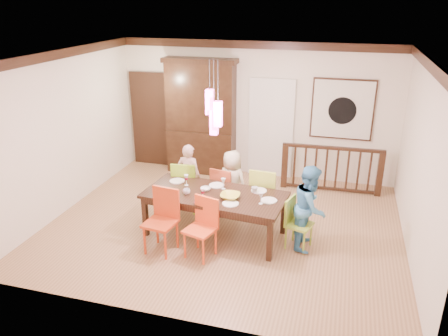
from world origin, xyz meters
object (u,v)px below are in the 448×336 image
(dining_table, at_px, (215,198))
(chair_far_left, at_px, (186,182))
(balustrade, at_px, (331,168))
(chair_end_right, at_px, (300,221))
(person_end_right, at_px, (310,207))
(person_far_left, at_px, (189,176))
(china_hutch, at_px, (201,117))
(person_far_mid, at_px, (232,183))

(dining_table, distance_m, chair_far_left, 1.06)
(chair_far_left, relative_size, balustrade, 0.49)
(balustrade, bearing_deg, chair_end_right, -101.05)
(person_end_right, bearing_deg, chair_far_left, 78.87)
(balustrade, distance_m, person_far_left, 2.92)
(chair_far_left, xyz_separation_m, chair_end_right, (2.17, -0.76, -0.09))
(dining_table, relative_size, person_far_left, 1.91)
(china_hutch, bearing_deg, dining_table, -67.25)
(dining_table, height_order, chair_end_right, chair_end_right)
(dining_table, bearing_deg, chair_far_left, 141.90)
(chair_end_right, relative_size, china_hutch, 0.33)
(china_hutch, height_order, person_far_mid, china_hutch)
(chair_end_right, bearing_deg, balustrade, 6.73)
(chair_end_right, distance_m, person_far_mid, 1.56)
(person_far_left, height_order, person_far_mid, person_far_left)
(balustrade, relative_size, person_far_left, 1.61)
(chair_end_right, xyz_separation_m, person_far_mid, (-1.32, 0.84, 0.14))
(china_hutch, xyz_separation_m, balustrade, (2.88, -0.35, -0.77))
(china_hutch, xyz_separation_m, person_end_right, (2.66, -2.61, -0.59))
(dining_table, xyz_separation_m, chair_far_left, (-0.77, 0.72, -0.11))
(chair_end_right, relative_size, balustrade, 0.41)
(person_far_left, distance_m, person_end_right, 2.44)
(china_hutch, height_order, person_far_left, china_hutch)
(dining_table, relative_size, person_end_right, 1.74)
(person_far_left, height_order, person_end_right, person_end_right)
(dining_table, xyz_separation_m, china_hutch, (-1.12, 2.67, 0.60))
(chair_end_right, distance_m, person_end_right, 0.27)
(dining_table, distance_m, balustrade, 2.92)
(chair_end_right, bearing_deg, chair_far_left, 86.32)
(dining_table, xyz_separation_m, chair_end_right, (1.40, -0.03, -0.20))
(dining_table, relative_size, balustrade, 1.18)
(chair_far_left, bearing_deg, person_far_left, -99.09)
(dining_table, relative_size, chair_far_left, 2.42)
(dining_table, distance_m, china_hutch, 2.95)
(person_end_right, bearing_deg, china_hutch, 50.48)
(person_end_right, bearing_deg, person_far_left, 75.73)
(china_hutch, bearing_deg, person_far_mid, -57.30)
(chair_far_left, bearing_deg, china_hutch, -86.50)
(person_far_left, relative_size, person_far_mid, 1.02)
(dining_table, xyz_separation_m, person_far_mid, (0.08, 0.80, -0.06))
(balustrade, bearing_deg, china_hutch, 171.00)
(person_far_mid, xyz_separation_m, person_end_right, (1.46, -0.74, 0.07))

